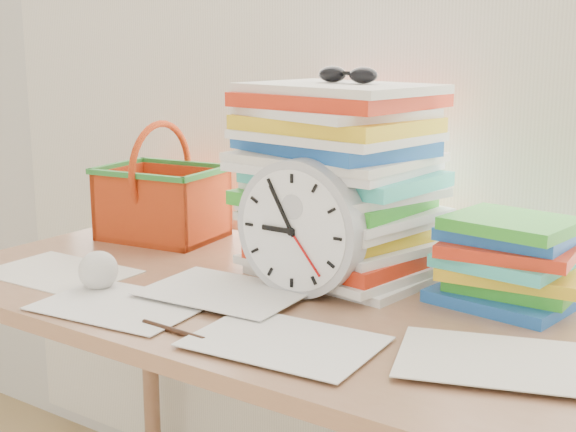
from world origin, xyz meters
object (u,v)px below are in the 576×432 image
Objects in this scene: desk at (280,331)px; book_stack at (512,261)px; paper_stack at (340,181)px; clock at (301,228)px; basket at (162,182)px.

book_stack is at bearing 26.89° from desk.
book_stack is at bearing 2.21° from paper_stack.
desk is 0.32m from paper_stack.
clock is 0.93× the size of basket.
paper_stack is 0.50m from basket.
paper_stack reaches higher than desk.
basket is at bearing 178.17° from paper_stack.
paper_stack is at bearing 94.91° from clock.
paper_stack is 1.40× the size of basket.
paper_stack is at bearing -9.60° from basket.
basket is (-0.48, 0.19, 0.21)m from desk.
basket is at bearing 161.14° from clock.
clock reaches higher than desk.
desk is at bearing -156.36° from clock.
book_stack is 0.85m from basket.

